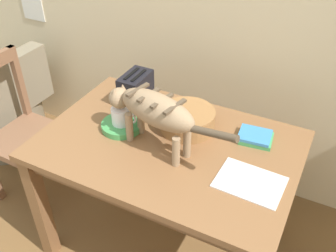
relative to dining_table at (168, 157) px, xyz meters
name	(u,v)px	position (x,y,z in m)	size (l,w,h in m)	color
dining_table	(168,157)	(0.00, 0.00, 0.00)	(1.24, 0.83, 0.75)	brown
cat	(154,110)	(-0.05, -0.05, 0.30)	(0.69, 0.23, 0.29)	#9B7D5B
saucer_bowl	(122,126)	(-0.26, 0.00, 0.11)	(0.21, 0.21, 0.03)	#3F944D
coffee_mug	(121,116)	(-0.26, 0.00, 0.17)	(0.14, 0.09, 0.09)	white
magazine	(250,182)	(0.43, -0.08, 0.10)	(0.28, 0.21, 0.01)	silver
book_stack	(256,137)	(0.37, 0.21, 0.11)	(0.17, 0.15, 0.04)	#44A55C
wicker_basket	(187,119)	(0.03, 0.15, 0.15)	(0.28, 0.28, 0.10)	#9B6B3D
toaster	(136,89)	(-0.32, 0.24, 0.18)	(0.12, 0.20, 0.18)	black
wooden_chair_near	(23,135)	(-1.00, -0.02, -0.20)	(0.43, 0.43, 0.94)	brown
wicker_armchair	(5,113)	(-1.52, 0.28, -0.38)	(0.60, 0.61, 0.78)	#7F735C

